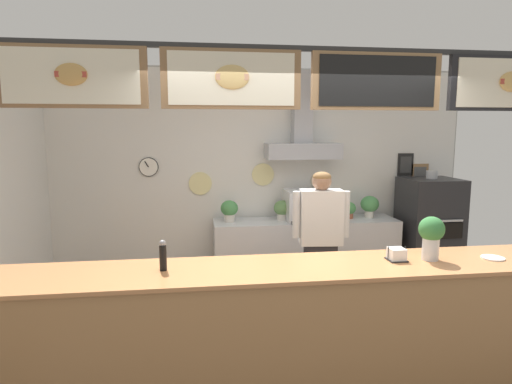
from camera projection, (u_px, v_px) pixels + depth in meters
ground_plane at (300, 374)px, 3.69m from camera, size 6.55×6.55×0.00m
back_wall_assembly at (264, 173)px, 5.59m from camera, size 5.46×2.47×2.87m
service_counter at (307, 328)px, 3.41m from camera, size 4.89×0.70×1.03m
back_prep_counter at (305, 256)px, 5.56m from camera, size 2.35×0.55×0.94m
pizza_oven at (428, 234)px, 5.63m from camera, size 0.68×0.68×1.56m
shop_worker at (320, 246)px, 4.42m from camera, size 0.58×0.26×1.66m
espresso_machine at (306, 206)px, 5.43m from camera, size 0.53×0.53×0.39m
potted_rosemary at (229, 210)px, 5.35m from camera, size 0.22×0.22×0.27m
potted_basil at (282, 209)px, 5.46m from camera, size 0.22×0.22×0.25m
potted_sage at (370, 205)px, 5.61m from camera, size 0.24×0.24×0.29m
potted_thyme at (349, 209)px, 5.58m from camera, size 0.19×0.19×0.22m
pepper_grinder at (163, 256)px, 3.21m from camera, size 0.05×0.05×0.23m
basil_vase at (431, 236)px, 3.46m from camera, size 0.20×0.20×0.36m
napkin_holder at (397, 255)px, 3.47m from camera, size 0.15×0.14×0.12m
condiment_plate at (493, 258)px, 3.52m from camera, size 0.18×0.18×0.01m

